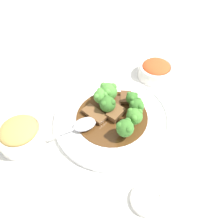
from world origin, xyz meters
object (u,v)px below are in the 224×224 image
broccoli_floret_5 (108,104)px  sauce_dish (146,200)px  side_bowl_kimchi (156,70)px  broccoli_floret_6 (108,91)px  beef_strip_0 (116,113)px  beef_strip_4 (88,123)px  broccoli_floret_0 (132,98)px  beef_strip_2 (126,97)px  beef_strip_1 (116,104)px  main_plate (112,118)px  broccoli_floret_4 (125,128)px  broccoli_floret_3 (134,116)px  broccoli_floret_1 (137,106)px  broccoli_floret_2 (101,96)px  serving_spoon (78,127)px  beef_strip_3 (95,114)px  side_bowl_appetizer (21,134)px

broccoli_floret_5 → sauce_dish: (-0.21, 0.14, -0.04)m
side_bowl_kimchi → broccoli_floret_6: bearing=75.9°
beef_strip_0 → broccoli_floret_6: bearing=-33.6°
beef_strip_4 → broccoli_floret_0: bearing=-113.9°
broccoli_floret_6 → beef_strip_2: bearing=-142.2°
beef_strip_0 → beef_strip_1: 0.04m
main_plate → broccoli_floret_4: 0.08m
broccoli_floret_3 → broccoli_floret_6: size_ratio=0.95×
broccoli_floret_3 → beef_strip_1: bearing=-17.7°
broccoli_floret_1 → broccoli_floret_3: bearing=114.1°
broccoli_floret_1 → side_bowl_kimchi: broccoli_floret_1 is taller
broccoli_floret_0 → broccoli_floret_2: size_ratio=0.91×
beef_strip_1 → broccoli_floret_3: size_ratio=1.19×
broccoli_floret_5 → serving_spoon: bearing=75.6°
broccoli_floret_1 → broccoli_floret_2: (0.09, 0.03, 0.00)m
beef_strip_0 → broccoli_floret_2: 0.06m
beef_strip_1 → broccoli_floret_6: size_ratio=1.13×
broccoli_floret_3 → beef_strip_0: bearing=5.0°
beef_strip_1 → broccoli_floret_3: broccoli_floret_3 is taller
beef_strip_0 → beef_strip_3: bearing=38.1°
beef_strip_0 → broccoli_floret_1: 0.06m
broccoli_floret_5 → side_bowl_appetizer: size_ratio=0.41×
broccoli_floret_2 → broccoli_floret_3: bearing=179.0°
beef_strip_0 → beef_strip_2: size_ratio=0.88×
main_plate → broccoli_floret_2: size_ratio=6.15×
beef_strip_1 → beef_strip_4: bearing=78.7°
broccoli_floret_2 → broccoli_floret_6: bearing=-96.6°
beef_strip_0 → broccoli_floret_1: size_ratio=1.04×
beef_strip_2 → side_bowl_appetizer: (0.13, 0.26, 0.01)m
beef_strip_2 → broccoli_floret_6: (0.04, 0.03, 0.02)m
side_bowl_kimchi → broccoli_floret_4: bearing=103.2°
broccoli_floret_1 → broccoli_floret_5: (0.06, 0.04, -0.00)m
broccoli_floret_0 → broccoli_floret_2: 0.08m
main_plate → beef_strip_0: 0.02m
beef_strip_3 → broccoli_floret_4: 0.10m
broccoli_floret_5 → beef_strip_3: bearing=61.3°
broccoli_floret_0 → broccoli_floret_3: broccoli_floret_3 is taller
serving_spoon → side_bowl_kimchi: bearing=-98.0°
beef_strip_0 → beef_strip_4: size_ratio=0.98×
broccoli_floret_3 → sauce_dish: broccoli_floret_3 is taller
sauce_dish → broccoli_floret_3: bearing=-48.0°
beef_strip_3 → broccoli_floret_2: (0.01, -0.04, 0.03)m
broccoli_floret_0 → side_bowl_appetizer: size_ratio=0.39×
beef_strip_3 → broccoli_floret_2: broccoli_floret_2 is taller
beef_strip_0 → broccoli_floret_3: 0.06m
broccoli_floret_1 → broccoli_floret_6: (0.09, 0.00, 0.00)m
beef_strip_2 → broccoli_floret_3: 0.09m
main_plate → beef_strip_3: beef_strip_3 is taller
side_bowl_kimchi → beef_strip_4: bearing=83.2°
beef_strip_2 → broccoli_floret_1: (-0.05, 0.03, 0.02)m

